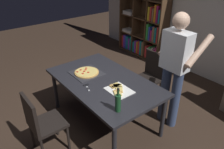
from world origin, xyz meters
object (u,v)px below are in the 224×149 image
(person_serving_pizza, at_px, (175,65))
(bookshelf, at_px, (144,21))
(chair_far_side, at_px, (150,74))
(kitchen_scissors, at_px, (87,86))
(pepperoni_pizza_on_tray, at_px, (87,73))
(wine_bottle, at_px, (118,103))
(dining_table, at_px, (104,84))
(chair_near_camera, at_px, (41,122))

(person_serving_pizza, bearing_deg, bookshelf, 143.82)
(chair_far_side, xyz_separation_m, bookshelf, (-1.54, 1.37, 0.39))
(kitchen_scissors, bearing_deg, chair_far_side, 89.23)
(person_serving_pizza, height_order, pepperoni_pizza_on_tray, person_serving_pizza)
(wine_bottle, bearing_deg, dining_table, 156.53)
(dining_table, height_order, chair_near_camera, chair_near_camera)
(pepperoni_pizza_on_tray, bearing_deg, chair_far_side, 72.62)
(chair_far_side, bearing_deg, pepperoni_pizza_on_tray, -107.38)
(chair_far_side, height_order, bookshelf, bookshelf)
(chair_near_camera, distance_m, person_serving_pizza, 1.96)
(person_serving_pizza, xyz_separation_m, wine_bottle, (0.05, -1.08, -0.13))
(bookshelf, distance_m, person_serving_pizza, 2.69)
(dining_table, relative_size, kitchen_scissors, 8.81)
(chair_far_side, bearing_deg, bookshelf, 138.48)
(chair_near_camera, xyz_separation_m, kitchen_scissors, (-0.02, 0.72, 0.24))
(pepperoni_pizza_on_tray, bearing_deg, dining_table, 13.36)
(person_serving_pizza, bearing_deg, wine_bottle, -87.57)
(person_serving_pizza, relative_size, wine_bottle, 5.54)
(pepperoni_pizza_on_tray, bearing_deg, wine_bottle, -11.75)
(pepperoni_pizza_on_tray, bearing_deg, bookshelf, 116.08)
(chair_far_side, height_order, person_serving_pizza, person_serving_pizza)
(kitchen_scissors, bearing_deg, pepperoni_pizza_on_tray, 147.19)
(chair_far_side, xyz_separation_m, pepperoni_pizza_on_tray, (-0.34, -1.09, 0.25))
(chair_near_camera, distance_m, wine_bottle, 1.05)
(wine_bottle, height_order, kitchen_scissors, wine_bottle)
(pepperoni_pizza_on_tray, relative_size, wine_bottle, 1.38)
(chair_far_side, distance_m, pepperoni_pizza_on_tray, 1.17)
(dining_table, distance_m, chair_far_side, 1.02)
(pepperoni_pizza_on_tray, bearing_deg, chair_near_camera, -69.81)
(chair_far_side, distance_m, kitchen_scissors, 1.32)
(pepperoni_pizza_on_tray, height_order, kitchen_scissors, pepperoni_pizza_on_tray)
(chair_near_camera, xyz_separation_m, chair_far_side, (0.00, 2.02, 0.00))
(dining_table, xyz_separation_m, person_serving_pizza, (0.63, 0.79, 0.31))
(bookshelf, xyz_separation_m, kitchen_scissors, (1.53, -2.67, -0.14))
(chair_near_camera, height_order, chair_far_side, same)
(dining_table, relative_size, bookshelf, 0.90)
(dining_table, height_order, pepperoni_pizza_on_tray, pepperoni_pizza_on_tray)
(bookshelf, xyz_separation_m, pepperoni_pizza_on_tray, (1.20, -2.46, -0.13))
(chair_far_side, relative_size, wine_bottle, 2.85)
(wine_bottle, relative_size, kitchen_scissors, 1.59)
(person_serving_pizza, height_order, wine_bottle, person_serving_pizza)
(person_serving_pizza, bearing_deg, dining_table, -128.45)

